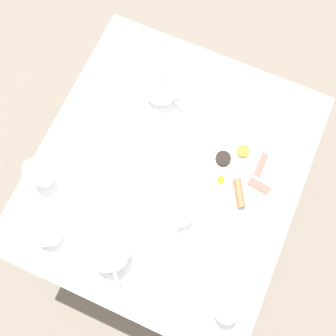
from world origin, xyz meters
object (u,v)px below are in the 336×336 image
water_glass_short (39,174)px  knife_by_plate (150,167)px  teacup_with_saucer_left (48,234)px  spoon_for_tea (112,68)px  breakfast_plate (240,173)px  water_glass_tall (225,311)px  teapot_far (110,253)px  creamer_jug (183,218)px  teapot_near (161,86)px  fork_by_plate (78,136)px

water_glass_short → knife_by_plate: 0.38m
teacup_with_saucer_left → spoon_for_tea: (-0.67, -0.09, -0.03)m
breakfast_plate → teacup_with_saucer_left: size_ratio=2.22×
breakfast_plate → water_glass_tall: water_glass_tall is taller
knife_by_plate → spoon_for_tea: size_ratio=1.55×
teapot_far → water_glass_tall: teapot_far is taller
teacup_with_saucer_left → knife_by_plate: 0.42m
teacup_with_saucer_left → creamer_jug: (-0.23, 0.39, -0.00)m
knife_by_plate → spoon_for_tea: same height
breakfast_plate → water_glass_tall: bearing=14.2°
teapot_near → creamer_jug: bearing=141.3°
creamer_jug → spoon_for_tea: creamer_jug is taller
creamer_jug → fork_by_plate: 0.49m
teapot_near → water_glass_tall: size_ratio=2.08×
water_glass_short → creamer_jug: (-0.06, 0.51, -0.04)m
teapot_far → creamer_jug: bearing=-82.9°
water_glass_tall → water_glass_short: water_glass_short is taller
water_glass_tall → knife_by_plate: size_ratio=0.50×
fork_by_plate → spoon_for_tea: bearing=-177.7°
knife_by_plate → spoon_for_tea: 0.43m
creamer_jug → knife_by_plate: size_ratio=0.42×
water_glass_tall → spoon_for_tea: (-0.65, -0.72, -0.05)m
breakfast_plate → knife_by_plate: bearing=-70.8°
breakfast_plate → creamer_jug: 0.26m
teapot_far → teapot_near: bearing=-34.7°
teapot_far → water_glass_short: (-0.14, -0.34, 0.01)m
water_glass_short → creamer_jug: size_ratio=1.52×
water_glass_tall → creamer_jug: bearing=-132.7°
teapot_near → knife_by_plate: size_ratio=1.03×
water_glass_tall → fork_by_plate: (-0.35, -0.71, -0.05)m
teapot_near → knife_by_plate: (0.29, 0.08, -0.05)m
spoon_for_tea → breakfast_plate: bearing=71.7°
teapot_near → spoon_for_tea: teapot_near is taller
breakfast_plate → fork_by_plate: breakfast_plate is taller
spoon_for_tea → water_glass_short: bearing=-2.6°
teapot_far → creamer_jug: (-0.21, 0.17, -0.03)m
teapot_near → water_glass_short: water_glass_short is taller
teacup_with_saucer_left → fork_by_plate: (-0.36, -0.08, -0.03)m
teacup_with_saucer_left → water_glass_tall: size_ratio=1.38×
teapot_near → knife_by_plate: teapot_near is taller
teapot_near → creamer_jug: teapot_near is taller
teapot_far → spoon_for_tea: bearing=-17.0°
teacup_with_saucer_left → creamer_jug: size_ratio=1.62×
breakfast_plate → creamer_jug: creamer_jug is taller
teapot_near → water_glass_short: bearing=82.0°
teapot_near → teacup_with_saucer_left: bearing=97.6°
breakfast_plate → creamer_jug: size_ratio=3.60×
water_glass_tall → creamer_jug: 0.32m
teapot_near → knife_by_plate: 0.31m
teapot_near → knife_by_plate: bearing=124.8°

